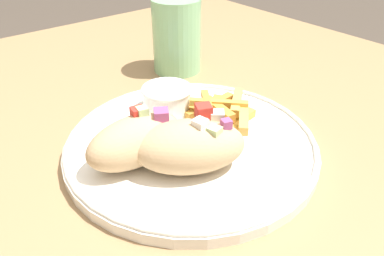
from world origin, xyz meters
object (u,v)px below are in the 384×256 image
at_px(plate, 192,144).
at_px(sauce_ramekin, 167,97).
at_px(water_glass, 177,39).
at_px(fries_pile, 220,115).
at_px(pita_sandwich_near, 190,145).
at_px(pita_sandwich_far, 136,140).

height_order(plate, sauce_ramekin, sauce_ramekin).
bearing_deg(water_glass, fries_pile, -112.02).
bearing_deg(fries_pile, plate, -169.30).
height_order(pita_sandwich_near, fries_pile, pita_sandwich_near).
xyz_separation_m(fries_pile, water_glass, (0.08, 0.20, 0.03)).
xyz_separation_m(plate, water_glass, (0.14, 0.21, 0.05)).
bearing_deg(pita_sandwich_near, fries_pile, 58.61).
xyz_separation_m(pita_sandwich_far, fries_pile, (0.13, 0.00, -0.02)).
bearing_deg(pita_sandwich_far, sauce_ramekin, 37.51).
bearing_deg(fries_pile, sauce_ramekin, 116.07).
distance_m(pita_sandwich_near, water_glass, 0.30).
bearing_deg(sauce_ramekin, fries_pile, -63.93).
distance_m(plate, pita_sandwich_near, 0.06).
relative_size(pita_sandwich_near, fries_pile, 1.25).
distance_m(plate, pita_sandwich_far, 0.08).
bearing_deg(pita_sandwich_far, pita_sandwich_near, -47.92).
height_order(pita_sandwich_near, sauce_ramekin, pita_sandwich_near).
distance_m(pita_sandwich_near, fries_pile, 0.10).
relative_size(plate, pita_sandwich_near, 2.17).
relative_size(plate, pita_sandwich_far, 2.64).
bearing_deg(pita_sandwich_far, water_glass, 43.84).
height_order(plate, fries_pile, fries_pile).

